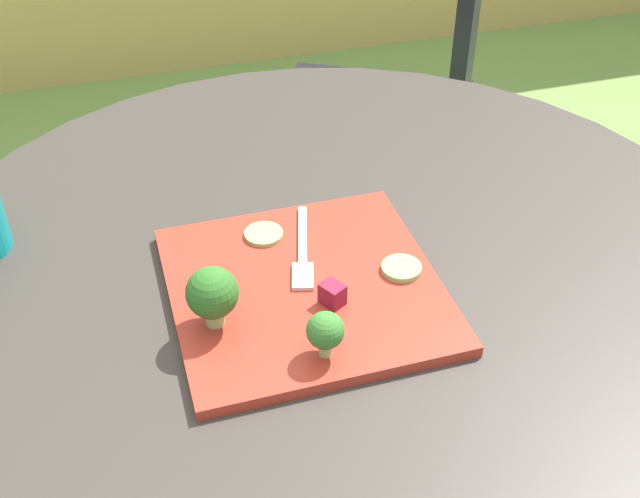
% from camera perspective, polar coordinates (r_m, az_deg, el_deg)
% --- Properties ---
extents(patio_table, '(1.04, 1.04, 0.73)m').
position_cam_1_polar(patio_table, '(1.09, 0.92, -9.81)').
color(patio_table, '#38332D').
rests_on(patio_table, ground_plane).
extents(patio_chair, '(0.60, 0.60, 0.90)m').
position_cam_1_polar(patio_chair, '(1.78, 6.45, 11.50)').
color(patio_chair, black).
rests_on(patio_chair, ground_plane).
extents(salad_plate, '(0.30, 0.30, 0.01)m').
position_cam_1_polar(salad_plate, '(0.89, -1.11, -2.85)').
color(salad_plate, '#AD3323').
rests_on(salad_plate, patio_table).
extents(fork, '(0.06, 0.15, 0.00)m').
position_cam_1_polar(fork, '(0.92, -1.25, -0.40)').
color(fork, silver).
rests_on(fork, salad_plate).
extents(broccoli_floret_0, '(0.06, 0.06, 0.07)m').
position_cam_1_polar(broccoli_floret_0, '(0.82, -7.73, -3.20)').
color(broccoli_floret_0, '#99B770').
rests_on(broccoli_floret_0, salad_plate).
extents(broccoli_floret_1, '(0.04, 0.04, 0.05)m').
position_cam_1_polar(broccoli_floret_1, '(0.79, 0.38, -5.92)').
color(broccoli_floret_1, '#99B770').
rests_on(broccoli_floret_1, salad_plate).
extents(cucumber_slice_0, '(0.05, 0.05, 0.01)m').
position_cam_1_polar(cucumber_slice_0, '(0.96, -4.06, 1.07)').
color(cucumber_slice_0, '#8EB766').
rests_on(cucumber_slice_0, salad_plate).
extents(cucumber_slice_1, '(0.05, 0.05, 0.01)m').
position_cam_1_polar(cucumber_slice_1, '(0.91, 5.85, -1.39)').
color(cucumber_slice_1, '#8EB766').
rests_on(cucumber_slice_1, salad_plate).
extents(beet_chunk_0, '(0.03, 0.03, 0.03)m').
position_cam_1_polar(beet_chunk_0, '(0.85, 0.89, -3.26)').
color(beet_chunk_0, maroon).
rests_on(beet_chunk_0, salad_plate).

